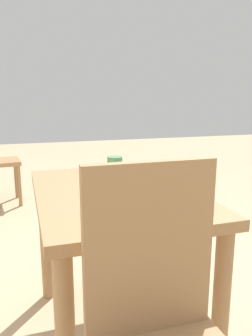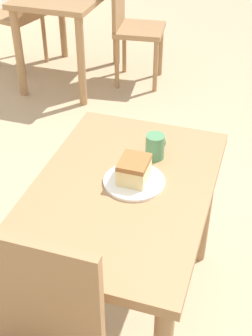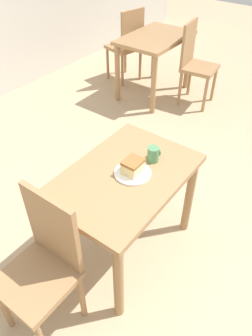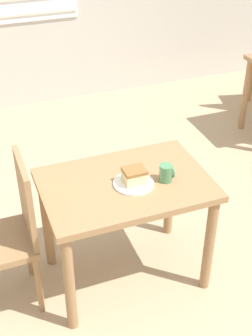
% 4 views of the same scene
% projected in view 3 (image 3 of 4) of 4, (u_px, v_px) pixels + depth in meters
% --- Properties ---
extents(ground_plane, '(14.00, 14.00, 0.00)m').
position_uv_depth(ground_plane, '(163.00, 279.00, 2.21)').
color(ground_plane, tan).
extents(dining_table_near, '(0.93, 0.63, 0.71)m').
position_uv_depth(dining_table_near, '(124.00, 189.00, 2.04)').
color(dining_table_near, '#9E754C').
rests_on(dining_table_near, ground_plane).
extents(dining_table_far, '(0.90, 0.61, 0.73)m').
position_uv_depth(dining_table_far, '(155.00, 47.00, 3.85)').
color(dining_table_far, '#9E754C').
rests_on(dining_table_far, ground_plane).
extents(chair_near_window, '(0.37, 0.37, 0.93)m').
position_uv_depth(chair_near_window, '(44.00, 265.00, 1.73)').
color(chair_near_window, '#9E754C').
rests_on(chair_near_window, ground_plane).
extents(chair_far_corner, '(0.41, 0.41, 0.93)m').
position_uv_depth(chair_far_corner, '(195.00, 62.00, 3.75)').
color(chair_far_corner, '#9E754C').
rests_on(chair_far_corner, ground_plane).
extents(chair_far_opposite, '(0.45, 0.45, 0.93)m').
position_uv_depth(chair_far_opposite, '(127.00, 44.00, 4.19)').
color(chair_far_opposite, '#9E754C').
rests_on(chair_far_opposite, ground_plane).
extents(plate, '(0.22, 0.22, 0.01)m').
position_uv_depth(plate, '(133.00, 173.00, 1.96)').
color(plate, white).
rests_on(plate, dining_table_near).
extents(cake_slice, '(0.12, 0.10, 0.08)m').
position_uv_depth(cake_slice, '(133.00, 166.00, 1.94)').
color(cake_slice, beige).
rests_on(cake_slice, plate).
extents(coffee_mug, '(0.08, 0.07, 0.10)m').
position_uv_depth(coffee_mug, '(153.00, 154.00, 2.03)').
color(coffee_mug, '#4C8456').
rests_on(coffee_mug, dining_table_near).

